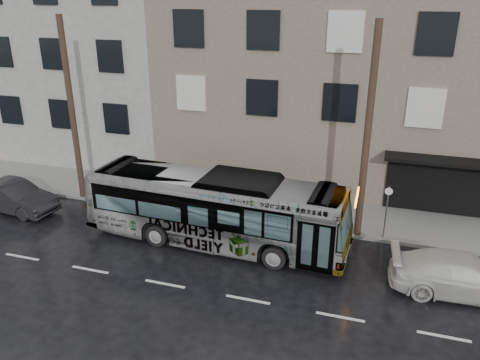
{
  "coord_description": "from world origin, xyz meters",
  "views": [
    {
      "loc": [
        7.02,
        -15.64,
        9.97
      ],
      "look_at": [
        1.35,
        2.5,
        2.4
      ],
      "focal_mm": 35.0,
      "sensor_mm": 36.0,
      "label": 1
    }
  ],
  "objects_px": {
    "utility_pole_rear": "(72,111)",
    "white_sedan": "(463,275)",
    "sign_post": "(386,213)",
    "utility_pole_front": "(367,136)",
    "dark_sedan": "(13,197)",
    "bus": "(215,209)"
  },
  "relations": [
    {
      "from": "utility_pole_front",
      "to": "white_sedan",
      "type": "distance_m",
      "value": 6.32
    },
    {
      "from": "utility_pole_rear",
      "to": "white_sedan",
      "type": "relative_size",
      "value": 1.8
    },
    {
      "from": "utility_pole_rear",
      "to": "utility_pole_front",
      "type": "bearing_deg",
      "value": 0.0
    },
    {
      "from": "bus",
      "to": "white_sedan",
      "type": "height_order",
      "value": "bus"
    },
    {
      "from": "white_sedan",
      "to": "dark_sedan",
      "type": "xyz_separation_m",
      "value": [
        -20.17,
        0.88,
        0.02
      ]
    },
    {
      "from": "utility_pole_front",
      "to": "utility_pole_rear",
      "type": "distance_m",
      "value": 14.0
    },
    {
      "from": "utility_pole_rear",
      "to": "sign_post",
      "type": "bearing_deg",
      "value": 0.0
    },
    {
      "from": "utility_pole_front",
      "to": "sign_post",
      "type": "bearing_deg",
      "value": 0.0
    },
    {
      "from": "bus",
      "to": "white_sedan",
      "type": "relative_size",
      "value": 2.26
    },
    {
      "from": "utility_pole_front",
      "to": "white_sedan",
      "type": "bearing_deg",
      "value": -39.26
    },
    {
      "from": "utility_pole_rear",
      "to": "bus",
      "type": "distance_m",
      "value": 9.03
    },
    {
      "from": "utility_pole_front",
      "to": "utility_pole_rear",
      "type": "height_order",
      "value": "same"
    },
    {
      "from": "white_sedan",
      "to": "dark_sedan",
      "type": "distance_m",
      "value": 20.19
    },
    {
      "from": "white_sedan",
      "to": "dark_sedan",
      "type": "height_order",
      "value": "dark_sedan"
    },
    {
      "from": "sign_post",
      "to": "white_sedan",
      "type": "xyz_separation_m",
      "value": [
        2.74,
        -3.14,
        -0.62
      ]
    },
    {
      "from": "utility_pole_rear",
      "to": "dark_sedan",
      "type": "distance_m",
      "value": 5.08
    },
    {
      "from": "white_sedan",
      "to": "dark_sedan",
      "type": "relative_size",
      "value": 1.1
    },
    {
      "from": "sign_post",
      "to": "utility_pole_front",
      "type": "bearing_deg",
      "value": 180.0
    },
    {
      "from": "dark_sedan",
      "to": "sign_post",
      "type": "bearing_deg",
      "value": -76.52
    },
    {
      "from": "utility_pole_rear",
      "to": "dark_sedan",
      "type": "height_order",
      "value": "utility_pole_rear"
    },
    {
      "from": "utility_pole_rear",
      "to": "dark_sedan",
      "type": "bearing_deg",
      "value": -135.99
    },
    {
      "from": "dark_sedan",
      "to": "utility_pole_front",
      "type": "bearing_deg",
      "value": -76.03
    }
  ]
}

